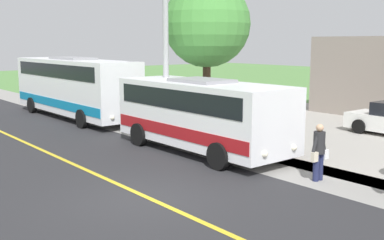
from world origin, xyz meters
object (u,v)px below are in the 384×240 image
Objects in this scene: transit_bus_rear at (74,85)px; street_light_pole at (163,37)px; tree_curbside at (207,24)px; shuttle_bus_front at (202,112)px; pedestrian_waiting at (319,150)px.

street_light_pole reaches higher than transit_bus_rear.
street_light_pole reaches higher than tree_curbside.
tree_curbside is at bearing 111.34° from transit_bus_rear.
transit_bus_rear is (0.10, -10.49, 0.28)m from shuttle_bus_front.
street_light_pole is (-0.09, -7.85, 3.35)m from pedestrian_waiting.
transit_bus_rear is 15.57m from pedestrian_waiting.
transit_bus_rear is 8.09m from street_light_pole.
shuttle_bus_front is at bearing -87.59° from pedestrian_waiting.
tree_curbside is (-2.53, -0.17, 0.58)m from street_light_pole.
shuttle_bus_front is 1.12× the size of tree_curbside.
transit_bus_rear is 1.53× the size of tree_curbside.
transit_bus_rear is 1.35× the size of street_light_pole.
pedestrian_waiting is 9.31m from tree_curbside.
tree_curbside is at bearing -108.10° from pedestrian_waiting.
tree_curbside reaches higher than shuttle_bus_front.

